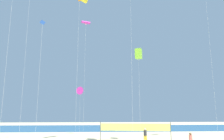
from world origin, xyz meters
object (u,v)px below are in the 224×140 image
at_px(kite_magenta_tube, 86,23).
at_px(kite_lime_box, 139,54).
at_px(beachgoer_charcoal_shirt, 145,135).
at_px(volleyball_net, 135,128).
at_px(beachgoer_coral_shirt, 191,140).
at_px(kite_blue_diamond, 42,27).
at_px(kite_magenta_delta, 80,91).

height_order(kite_magenta_tube, kite_lime_box, kite_magenta_tube).
distance_m(beachgoer_charcoal_shirt, volleyball_net, 1.56).
distance_m(volleyball_net, kite_lime_box, 9.51).
xyz_separation_m(beachgoer_coral_shirt, kite_blue_diamond, (-15.26, -2.22, 11.20)).
xyz_separation_m(beachgoer_charcoal_shirt, volleyball_net, (-1.15, 0.74, 0.75)).
height_order(beachgoer_charcoal_shirt, kite_blue_diamond, kite_blue_diamond).
bearing_deg(beachgoer_charcoal_shirt, kite_lime_box, 133.23).
bearing_deg(kite_blue_diamond, kite_lime_box, 28.23).
bearing_deg(beachgoer_charcoal_shirt, volleyball_net, 43.90).
bearing_deg(beachgoer_charcoal_shirt, beachgoer_coral_shirt, -155.16).
distance_m(kite_magenta_tube, kite_magenta_delta, 11.32).
bearing_deg(kite_magenta_delta, beachgoer_coral_shirt, -45.90).
xyz_separation_m(beachgoer_charcoal_shirt, kite_lime_box, (-0.84, -1.27, 10.05)).
bearing_deg(kite_magenta_delta, volleyball_net, -44.34).
relative_size(beachgoer_coral_shirt, volleyball_net, 0.17).
xyz_separation_m(beachgoer_charcoal_shirt, beachgoer_coral_shirt, (3.77, -4.77, -0.06)).
height_order(beachgoer_charcoal_shirt, kite_magenta_tube, kite_magenta_tube).
height_order(beachgoer_coral_shirt, kite_blue_diamond, kite_blue_diamond).
xyz_separation_m(kite_blue_diamond, kite_lime_box, (10.65, 5.72, -1.10)).
xyz_separation_m(volleyball_net, kite_magenta_tube, (-7.03, 5.57, 16.55)).
bearing_deg(kite_lime_box, kite_magenta_tube, 134.08).
distance_m(beachgoer_coral_shirt, kite_magenta_tube, 23.81).
distance_m(volleyball_net, kite_magenta_delta, 12.18).
bearing_deg(volleyball_net, kite_lime_box, -81.15).
xyz_separation_m(beachgoer_coral_shirt, kite_magenta_delta, (-12.71, 13.12, 6.26)).
bearing_deg(beachgoer_coral_shirt, kite_lime_box, 138.28).
bearing_deg(beachgoer_charcoal_shirt, kite_magenta_tube, 38.88).
height_order(kite_magenta_tube, kite_blue_diamond, kite_magenta_tube).
distance_m(kite_magenta_tube, kite_lime_box, 12.81).
bearing_deg(beachgoer_coral_shirt, beachgoer_charcoal_shirt, 123.80).
relative_size(kite_magenta_tube, kite_blue_diamond, 1.46).
bearing_deg(kite_lime_box, volleyball_net, 98.85).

